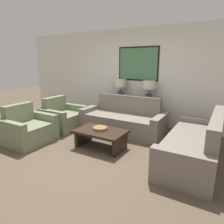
% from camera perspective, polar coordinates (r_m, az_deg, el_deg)
% --- Properties ---
extents(ground_plane, '(20.00, 20.00, 0.00)m').
position_cam_1_polar(ground_plane, '(4.02, -7.23, -11.90)').
color(ground_plane, brown).
extents(back_wall, '(8.18, 0.12, 2.65)m').
position_cam_1_polar(back_wall, '(5.76, 7.57, 9.81)').
color(back_wall, silver).
rests_on(back_wall, ground_plane).
extents(console_table, '(1.41, 0.39, 0.72)m').
position_cam_1_polar(console_table, '(5.67, 6.18, -0.18)').
color(console_table, black).
rests_on(console_table, ground_plane).
extents(table_lamp_left, '(0.34, 0.34, 0.56)m').
position_cam_1_polar(table_lamp_left, '(5.72, 2.45, 7.36)').
color(table_lamp_left, '#333338').
rests_on(table_lamp_left, console_table).
extents(table_lamp_right, '(0.34, 0.34, 0.56)m').
position_cam_1_polar(table_lamp_right, '(5.38, 10.54, 6.70)').
color(table_lamp_right, '#333338').
rests_on(table_lamp_right, console_table).
extents(couch_by_back_wall, '(2.12, 0.87, 0.90)m').
position_cam_1_polar(couch_by_back_wall, '(5.12, 3.15, -2.39)').
color(couch_by_back_wall, slate).
rests_on(couch_by_back_wall, ground_plane).
extents(couch_by_side, '(0.87, 2.12, 0.90)m').
position_cam_1_polar(couch_by_side, '(3.91, 22.68, -8.87)').
color(couch_by_side, slate).
rests_on(couch_by_side, ground_plane).
extents(coffee_table, '(1.04, 0.66, 0.38)m').
position_cam_1_polar(coffee_table, '(4.18, -3.26, -6.59)').
color(coffee_table, black).
rests_on(coffee_table, ground_plane).
extents(decorative_bowl, '(0.31, 0.31, 0.05)m').
position_cam_1_polar(decorative_bowl, '(4.19, -3.42, -4.66)').
color(decorative_bowl, olive).
rests_on(decorative_bowl, coffee_table).
extents(armchair_near_back_wall, '(0.85, 0.97, 0.84)m').
position_cam_1_polar(armchair_near_back_wall, '(5.54, -13.74, -1.65)').
color(armchair_near_back_wall, '#707A5B').
rests_on(armchair_near_back_wall, ground_plane).
extents(armchair_near_camera, '(0.85, 0.97, 0.84)m').
position_cam_1_polar(armchair_near_camera, '(4.85, -22.81, -4.65)').
color(armchair_near_camera, '#707A5B').
rests_on(armchair_near_camera, ground_plane).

